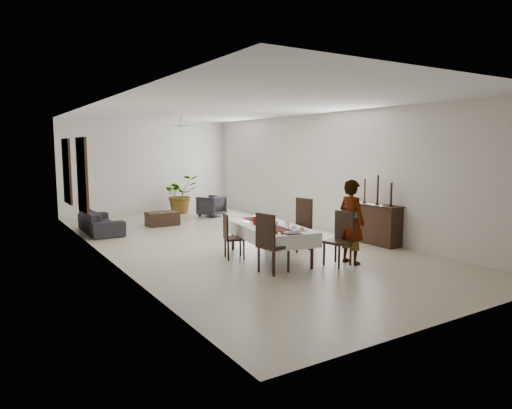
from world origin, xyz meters
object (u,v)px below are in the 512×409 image
Objects in this scene: woman at (352,222)px; sideboard_body at (372,224)px; red_pitcher at (256,220)px; sofa at (101,221)px; dining_table_top at (269,227)px.

woman reaches higher than sideboard_body.
woman is at bearing -44.86° from red_pitcher.
woman reaches higher than sofa.
red_pitcher is 0.12× the size of sideboard_body.
red_pitcher is 3.17m from sideboard_body.
red_pitcher is at bearing 176.79° from sideboard_body.
sideboard_body is at bearing 8.23° from dining_table_top.
red_pitcher is at bearing 41.19° from woman.
dining_table_top is at bearing -154.24° from sofa.
woman is 2.18m from sideboard_body.
dining_table_top is 1.44× the size of sideboard_body.
woman is 0.80× the size of sofa.
woman is (1.36, -1.35, 0.04)m from red_pitcher.
woman is (1.15, -1.18, 0.17)m from dining_table_top.
sofa is at bearing 113.71° from red_pitcher.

